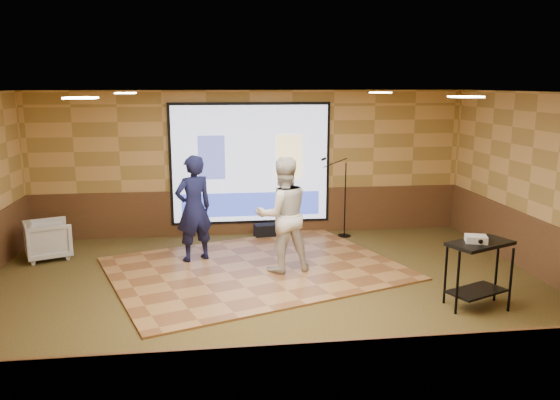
{
  "coord_description": "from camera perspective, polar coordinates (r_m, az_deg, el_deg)",
  "views": [
    {
      "loc": [
        -0.82,
        -7.74,
        3.12
      ],
      "look_at": [
        0.27,
        0.73,
        1.3
      ],
      "focal_mm": 35.0,
      "sensor_mm": 36.0,
      "label": 1
    }
  ],
  "objects": [
    {
      "name": "av_table",
      "position": [
        8.18,
        20.06,
        -6.07
      ],
      "size": [
        0.92,
        0.48,
        0.97
      ],
      "rotation": [
        0.0,
        0.0,
        0.41
      ],
      "color": "black",
      "rests_on": "ground"
    },
    {
      "name": "ground",
      "position": [
        8.38,
        -1.19,
        -9.82
      ],
      "size": [
        9.0,
        9.0,
        0.0
      ],
      "primitive_type": "plane",
      "color": "#2D3417",
      "rests_on": "ground"
    },
    {
      "name": "downlight_ne",
      "position": [
        10.0,
        10.45,
        10.98
      ],
      "size": [
        0.32,
        0.32,
        0.02
      ],
      "primitive_type": "cube",
      "color": "#FFE7BF",
      "rests_on": "room_shell"
    },
    {
      "name": "downlight_se",
      "position": [
        6.93,
        18.83,
        10.18
      ],
      "size": [
        0.32,
        0.32,
        0.02
      ],
      "primitive_type": "cube",
      "color": "#FFE7BF",
      "rests_on": "room_shell"
    },
    {
      "name": "downlight_sw",
      "position": [
        6.39,
        -20.1,
        9.98
      ],
      "size": [
        0.32,
        0.32,
        0.02
      ],
      "primitive_type": "cube",
      "color": "#FFE7BF",
      "rests_on": "room_shell"
    },
    {
      "name": "player_left",
      "position": [
        9.7,
        -9.01,
        -0.88
      ],
      "size": [
        0.82,
        0.72,
        1.89
      ],
      "primitive_type": "imported",
      "rotation": [
        0.0,
        0.0,
        3.61
      ],
      "color": "#13153B",
      "rests_on": "dance_floor"
    },
    {
      "name": "projector",
      "position": [
        8.05,
        19.8,
        -3.85
      ],
      "size": [
        0.35,
        0.32,
        0.09
      ],
      "primitive_type": "cube",
      "rotation": [
        0.0,
        0.0,
        -0.32
      ],
      "color": "silver",
      "rests_on": "av_table"
    },
    {
      "name": "dance_floor",
      "position": [
        9.45,
        -2.6,
        -7.15
      ],
      "size": [
        5.61,
        4.93,
        0.03
      ],
      "primitive_type": "cube",
      "rotation": [
        0.0,
        0.0,
        0.34
      ],
      "color": "#9E6B39",
      "rests_on": "ground"
    },
    {
      "name": "wainscot_back",
      "position": [
        11.55,
        -3.05,
        -1.22
      ],
      "size": [
        9.0,
        0.04,
        0.95
      ],
      "primitive_type": "cube",
      "color": "#51331B",
      "rests_on": "ground"
    },
    {
      "name": "downlight_nw",
      "position": [
        9.64,
        -15.83,
        10.7
      ],
      "size": [
        0.32,
        0.32,
        0.02
      ],
      "primitive_type": "cube",
      "color": "#FFE7BF",
      "rests_on": "room_shell"
    },
    {
      "name": "mic_stand",
      "position": [
        11.39,
        6.51,
        -1.37
      ],
      "size": [
        0.66,
        0.27,
        1.67
      ],
      "rotation": [
        0.0,
        0.0,
        0.39
      ],
      "color": "black",
      "rests_on": "ground"
    },
    {
      "name": "player_right",
      "position": [
        9.04,
        0.3,
        -1.55
      ],
      "size": [
        1.05,
        0.89,
        1.92
      ],
      "primitive_type": "imported",
      "rotation": [
        0.0,
        0.0,
        3.33
      ],
      "color": "silver",
      "rests_on": "dance_floor"
    },
    {
      "name": "wainscot_front",
      "position": [
        5.08,
        3.25,
        -19.37
      ],
      "size": [
        9.0,
        0.04,
        0.95
      ],
      "primitive_type": "cube",
      "color": "#51331B",
      "rests_on": "ground"
    },
    {
      "name": "projector_screen",
      "position": [
        11.32,
        -3.09,
        3.66
      ],
      "size": [
        3.32,
        0.06,
        2.52
      ],
      "color": "black",
      "rests_on": "room_shell"
    },
    {
      "name": "wainscot_right",
      "position": [
        9.74,
        26.11,
        -4.98
      ],
      "size": [
        0.04,
        7.0,
        0.95
      ],
      "primitive_type": "cube",
      "color": "#51331B",
      "rests_on": "ground"
    },
    {
      "name": "duffel_bag",
      "position": [
        11.34,
        -1.55,
        -3.23
      ],
      "size": [
        0.47,
        0.35,
        0.27
      ],
      "primitive_type": "cube",
      "rotation": [
        0.0,
        0.0,
        0.13
      ],
      "color": "black",
      "rests_on": "ground"
    },
    {
      "name": "room_shell",
      "position": [
        7.85,
        -1.26,
        4.53
      ],
      "size": [
        9.04,
        7.04,
        3.02
      ],
      "color": "tan",
      "rests_on": "ground"
    },
    {
      "name": "banquet_chair",
      "position": [
        10.79,
        -23.05,
        -3.83
      ],
      "size": [
        0.99,
        0.98,
        0.7
      ],
      "primitive_type": "imported",
      "rotation": [
        0.0,
        0.0,
        1.95
      ],
      "color": "gray",
      "rests_on": "ground"
    }
  ]
}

